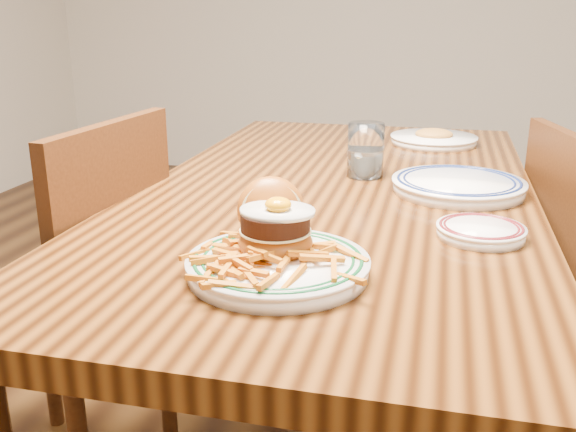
% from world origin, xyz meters
% --- Properties ---
extents(table, '(0.85, 1.60, 0.75)m').
position_xyz_m(table, '(0.00, 0.00, 0.66)').
color(table, black).
rests_on(table, floor).
extents(chair_left, '(0.46, 0.46, 0.91)m').
position_xyz_m(chair_left, '(-0.55, -0.21, 0.49)').
color(chair_left, '#40210D').
rests_on(chair_left, floor).
extents(main_plate, '(0.28, 0.29, 0.13)m').
position_xyz_m(main_plate, '(-0.01, -0.49, 0.79)').
color(main_plate, white).
rests_on(main_plate, table).
extents(side_plate, '(0.15, 0.16, 0.02)m').
position_xyz_m(side_plate, '(0.30, -0.27, 0.76)').
color(side_plate, white).
rests_on(side_plate, table).
extents(rear_plate, '(0.28, 0.28, 0.03)m').
position_xyz_m(rear_plate, '(0.26, 0.02, 0.77)').
color(rear_plate, white).
rests_on(rear_plate, table).
extents(water_glass, '(0.09, 0.09, 0.13)m').
position_xyz_m(water_glass, '(0.05, 0.11, 0.81)').
color(water_glass, white).
rests_on(water_glass, table).
extents(far_plate, '(0.25, 0.25, 0.05)m').
position_xyz_m(far_plate, '(0.20, 0.54, 0.77)').
color(far_plate, white).
rests_on(far_plate, table).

